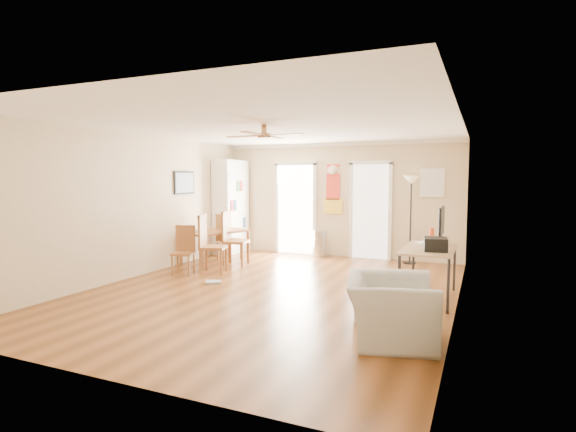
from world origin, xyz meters
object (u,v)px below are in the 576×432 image
at_px(dining_table, 215,247).
at_px(trash_can, 319,244).
at_px(wastebasket_a, 391,282).
at_px(dining_chair_far, 229,237).
at_px(wastebasket_b, 364,310).
at_px(dining_chair_near, 183,251).
at_px(computer_desk, 429,273).
at_px(bookshelf, 231,207).
at_px(dining_chair_right_b, 213,244).
at_px(printer, 436,244).
at_px(dining_chair_right_a, 236,239).
at_px(torchiere_lamp, 411,220).
at_px(armchair, 391,309).

bearing_deg(dining_table, trash_can, 41.49).
bearing_deg(wastebasket_a, dining_chair_far, 158.76).
xyz_separation_m(trash_can, wastebasket_b, (2.09, -4.22, -0.15)).
height_order(dining_chair_near, computer_desk, dining_chair_near).
relative_size(wastebasket_a, wastebasket_b, 1.13).
xyz_separation_m(bookshelf, dining_chair_right_b, (0.91, -2.17, -0.56)).
height_order(dining_table, dining_chair_near, dining_chair_near).
bearing_deg(bookshelf, trash_can, 14.81).
xyz_separation_m(bookshelf, printer, (4.96, -2.73, -0.25)).
height_order(trash_can, computer_desk, computer_desk).
xyz_separation_m(dining_chair_far, computer_desk, (4.39, -1.61, -0.12)).
bearing_deg(dining_chair_right_a, wastebasket_a, -116.50).
distance_m(dining_table, torchiere_lamp, 4.16).
bearing_deg(wastebasket_a, wastebasket_b, -91.50).
xyz_separation_m(printer, armchair, (-0.30, -1.69, -0.52)).
bearing_deg(wastebasket_b, armchair, -50.54).
relative_size(bookshelf, computer_desk, 1.54).
xyz_separation_m(torchiere_lamp, armchair, (0.49, -4.72, -0.58)).
bearing_deg(dining_table, computer_desk, -15.04).
xyz_separation_m(dining_chair_right_a, wastebasket_a, (3.36, -1.00, -0.39)).
bearing_deg(trash_can, computer_desk, -45.77).
bearing_deg(printer, dining_chair_right_a, 152.55).
xyz_separation_m(bookshelf, dining_table, (0.36, -1.25, -0.77)).
relative_size(dining_chair_far, armchair, 0.94).
height_order(dining_table, printer, printer).
distance_m(wastebasket_a, wastebasket_b, 1.57).
relative_size(dining_chair_right_b, printer, 3.04).
bearing_deg(computer_desk, dining_chair_far, 159.89).
xyz_separation_m(wastebasket_a, armchair, (0.39, -2.08, 0.18)).
distance_m(wastebasket_a, armchair, 2.13).
distance_m(dining_chair_right_b, trash_can, 2.80).
distance_m(dining_chair_near, trash_can, 3.31).
bearing_deg(trash_can, printer, -47.31).
relative_size(dining_table, trash_can, 2.30).
relative_size(torchiere_lamp, wastebasket_b, 6.32).
bearing_deg(wastebasket_b, wastebasket_a, 88.50).
bearing_deg(wastebasket_a, torchiere_lamp, 92.21).
xyz_separation_m(trash_can, wastebasket_a, (2.13, -2.66, -0.13)).
height_order(dining_chair_far, wastebasket_b, dining_chair_far).
bearing_deg(bookshelf, torchiere_lamp, 10.23).
bearing_deg(torchiere_lamp, wastebasket_a, -87.79).
distance_m(dining_chair_far, armchair, 5.51).
distance_m(torchiere_lamp, armchair, 4.78).
height_order(dining_table, armchair, armchair).
xyz_separation_m(dining_chair_right_b, trash_can, (1.23, 2.50, -0.25)).
relative_size(torchiere_lamp, armchair, 1.72).
distance_m(dining_table, computer_desk, 4.65).
relative_size(dining_table, torchiere_lamp, 0.74).
height_order(dining_chair_near, wastebasket_b, dining_chair_near).
bearing_deg(wastebasket_b, printer, 58.10).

